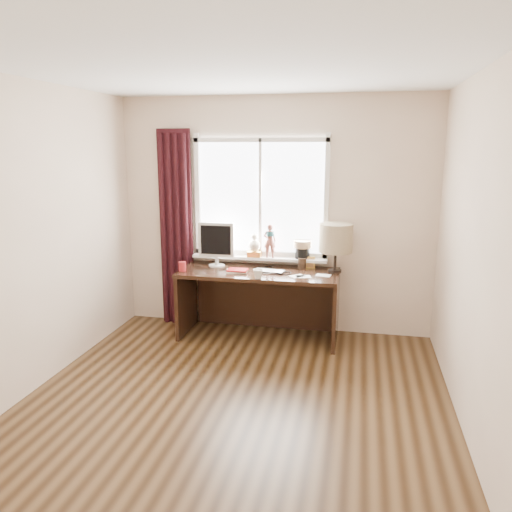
% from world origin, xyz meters
% --- Properties ---
extents(floor, '(3.50, 4.00, 0.00)m').
position_xyz_m(floor, '(0.00, 0.00, 0.00)').
color(floor, brown).
rests_on(floor, ground).
extents(ceiling, '(3.50, 4.00, 0.00)m').
position_xyz_m(ceiling, '(0.00, 0.00, 2.60)').
color(ceiling, white).
rests_on(ceiling, wall_back).
extents(wall_back, '(3.50, 0.00, 2.60)m').
position_xyz_m(wall_back, '(0.00, 2.00, 1.30)').
color(wall_back, '#C4AA91').
rests_on(wall_back, ground).
extents(wall_front, '(3.50, 0.00, 2.60)m').
position_xyz_m(wall_front, '(0.00, -2.00, 1.30)').
color(wall_front, '#C4AA91').
rests_on(wall_front, ground).
extents(wall_left, '(0.00, 4.00, 2.60)m').
position_xyz_m(wall_left, '(-1.75, 0.00, 1.30)').
color(wall_left, '#C4AA91').
rests_on(wall_left, ground).
extents(wall_right, '(0.00, 4.00, 2.60)m').
position_xyz_m(wall_right, '(1.75, 0.00, 1.30)').
color(wall_right, '#C4AA91').
rests_on(wall_right, ground).
extents(laptop, '(0.35, 0.25, 0.03)m').
position_xyz_m(laptop, '(0.02, 1.60, 0.76)').
color(laptop, silver).
rests_on(laptop, desk).
extents(mug, '(0.14, 0.14, 0.10)m').
position_xyz_m(mug, '(-0.05, 1.33, 0.80)').
color(mug, white).
rests_on(mug, desk).
extents(red_cup, '(0.08, 0.08, 0.10)m').
position_xyz_m(red_cup, '(-0.90, 1.46, 0.80)').
color(red_cup, maroon).
rests_on(red_cup, desk).
extents(window, '(1.52, 0.21, 1.40)m').
position_xyz_m(window, '(-0.14, 1.95, 1.31)').
color(window, white).
rests_on(window, ground).
extents(curtain, '(0.38, 0.09, 2.25)m').
position_xyz_m(curtain, '(-1.13, 1.91, 1.12)').
color(curtain, black).
rests_on(curtain, floor).
extents(desk, '(1.70, 0.70, 0.75)m').
position_xyz_m(desk, '(-0.10, 1.73, 0.51)').
color(desk, black).
rests_on(desk, floor).
extents(monitor, '(0.40, 0.18, 0.49)m').
position_xyz_m(monitor, '(-0.60, 1.75, 1.03)').
color(monitor, beige).
rests_on(monitor, desk).
extents(notebook_stack, '(0.25, 0.20, 0.03)m').
position_xyz_m(notebook_stack, '(-0.32, 1.54, 0.77)').
color(notebook_stack, beige).
rests_on(notebook_stack, desk).
extents(brush_holder, '(0.09, 0.09, 0.25)m').
position_xyz_m(brush_holder, '(0.34, 1.82, 0.81)').
color(brush_holder, black).
rests_on(brush_holder, desk).
extents(icon_frame, '(0.10, 0.04, 0.13)m').
position_xyz_m(icon_frame, '(0.43, 1.87, 0.81)').
color(icon_frame, gold).
rests_on(icon_frame, desk).
extents(table_lamp, '(0.35, 0.35, 0.52)m').
position_xyz_m(table_lamp, '(0.70, 1.74, 1.11)').
color(table_lamp, black).
rests_on(table_lamp, desk).
extents(loose_papers, '(0.43, 0.24, 0.00)m').
position_xyz_m(loose_papers, '(0.44, 1.53, 0.75)').
color(loose_papers, white).
rests_on(loose_papers, desk).
extents(desk_cables, '(0.34, 0.34, 0.01)m').
position_xyz_m(desk_cables, '(0.12, 1.66, 0.75)').
color(desk_cables, black).
rests_on(desk_cables, desk).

